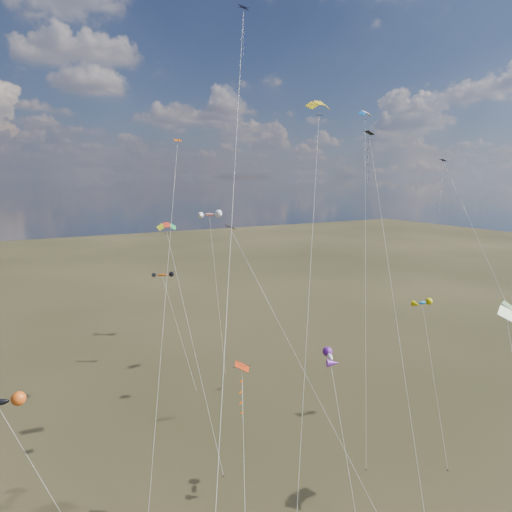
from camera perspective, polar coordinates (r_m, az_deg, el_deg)
diamond_black_high at (r=50.99m, az=14.22°, el=9.78°), size 12.32×21.80×32.44m
diamond_navy_tall at (r=43.76m, az=-1.83°, el=22.40°), size 19.11×31.97×43.51m
diamond_black_mid at (r=38.56m, az=2.72°, el=-7.92°), size 6.39×16.24×23.27m
diamond_red_low at (r=35.66m, az=-1.71°, el=-17.45°), size 5.43×10.51×13.77m
diamond_navy_right at (r=56.32m, az=22.94°, el=6.42°), size 8.15×24.63×29.50m
diamond_orange_center at (r=47.79m, az=-10.72°, el=1.97°), size 10.90×20.29×31.81m
parafoil_yellow at (r=43.69m, az=7.90°, el=18.14°), size 14.18×16.50×34.68m
parafoil_blue_white at (r=62.00m, az=13.51°, el=16.77°), size 14.23×17.53×36.11m
parafoil_striped at (r=40.13m, az=29.09°, el=-5.59°), size 7.66×9.89×18.43m
parafoil_tricolor at (r=52.99m, az=-11.06°, el=3.67°), size 2.19×16.03×22.64m
novelty_orange_black at (r=66.66m, az=-11.62°, el=-2.38°), size 2.96×11.46×14.08m
novelty_white_purple at (r=38.72m, az=9.27°, el=-12.45°), size 4.94×11.33×13.37m
novelty_redwhite_stripe at (r=75.72m, az=-5.84°, el=5.13°), size 6.05×16.03×22.11m
novelty_blue_yellow at (r=53.46m, az=20.12°, el=-5.59°), size 5.61×8.64×14.30m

